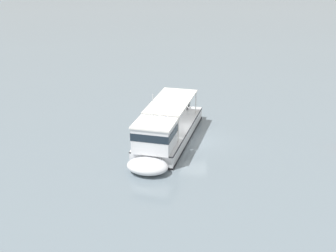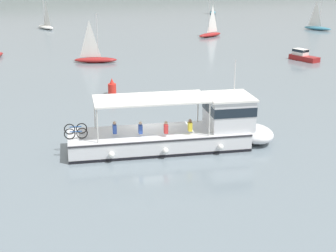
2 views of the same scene
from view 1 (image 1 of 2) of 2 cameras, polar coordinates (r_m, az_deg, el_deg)
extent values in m
plane|color=slate|center=(37.89, 2.98, -1.77)|extent=(400.00, 400.00, 0.00)
cube|color=silver|center=(37.84, 0.23, -0.87)|extent=(11.20, 5.14, 1.10)
ellipsoid|color=silver|center=(32.41, -2.53, -4.92)|extent=(2.70, 3.30, 1.01)
cube|color=black|center=(38.01, 0.23, -1.50)|extent=(11.21, 5.17, 0.16)
cube|color=#2D2D33|center=(37.66, 0.23, -0.21)|extent=(11.22, 5.19, 0.10)
cube|color=silver|center=(33.35, -1.66, -1.28)|extent=(3.06, 3.15, 1.90)
cube|color=#19232D|center=(33.22, -1.67, -0.75)|extent=(3.11, 3.22, 0.56)
cube|color=white|center=(32.97, -1.68, 0.34)|extent=(3.24, 3.34, 0.12)
cube|color=white|center=(37.34, 0.41, 3.07)|extent=(7.13, 4.13, 0.10)
cylinder|color=silver|center=(34.43, 1.26, -0.43)|extent=(0.08, 0.08, 2.00)
cylinder|color=silver|center=(35.12, -3.06, -0.01)|extent=(0.08, 0.08, 2.00)
cylinder|color=silver|center=(40.39, 3.42, 2.91)|extent=(0.08, 0.08, 2.00)
cylinder|color=silver|center=(40.98, -0.31, 3.23)|extent=(0.08, 0.08, 2.00)
cylinder|color=silver|center=(32.29, -1.85, 2.07)|extent=(0.06, 0.06, 2.20)
sphere|color=white|center=(35.34, -3.95, -2.71)|extent=(0.36, 0.36, 0.36)
sphere|color=white|center=(38.22, -2.39, -0.75)|extent=(0.36, 0.36, 0.36)
sphere|color=white|center=(40.98, -1.13, 0.85)|extent=(0.36, 0.36, 0.36)
torus|color=black|center=(41.57, 2.41, 2.50)|extent=(0.66, 0.18, 0.66)
torus|color=black|center=(42.22, 2.61, 2.80)|extent=(0.66, 0.18, 0.66)
cylinder|color=#1E478C|center=(41.86, 2.51, 2.81)|extent=(0.70, 0.19, 0.06)
torus|color=black|center=(41.76, 1.20, 2.61)|extent=(0.66, 0.18, 0.66)
torus|color=black|center=(42.41, 1.42, 2.91)|extent=(0.66, 0.18, 0.66)
cylinder|color=#1E478C|center=(42.04, 1.31, 2.91)|extent=(0.70, 0.19, 0.06)
cube|color=#2D4CA5|center=(39.99, 0.57, 1.94)|extent=(0.28, 0.36, 0.52)
sphere|color=tan|center=(39.86, 0.57, 2.44)|extent=(0.20, 0.20, 0.20)
cube|color=#2D4CA5|center=(38.72, -0.41, 1.27)|extent=(0.28, 0.36, 0.52)
sphere|color=beige|center=(38.59, -0.41, 1.78)|extent=(0.20, 0.20, 0.20)
cube|color=red|center=(37.45, -1.32, 0.54)|extent=(0.28, 0.36, 0.52)
sphere|color=tan|center=(37.31, -1.33, 1.07)|extent=(0.20, 0.20, 0.20)
cube|color=yellow|center=(36.10, -1.79, -0.29)|extent=(0.28, 0.36, 0.52)
sphere|color=#9E7051|center=(35.96, -1.80, 0.25)|extent=(0.20, 0.20, 0.20)
camera|label=2|loc=(53.78, -29.89, 14.41)|focal=53.68mm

